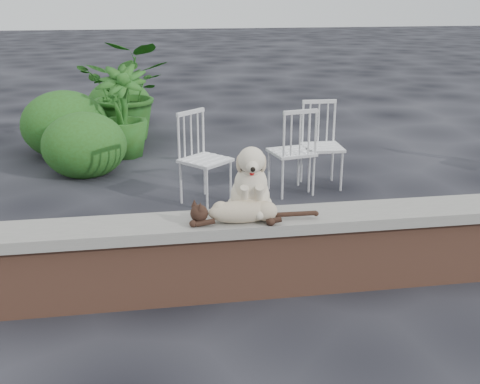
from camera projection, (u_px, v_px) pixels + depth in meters
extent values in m
plane|color=black|center=(388.00, 280.00, 4.49)|extent=(60.00, 60.00, 0.00)
cube|color=brown|center=(390.00, 250.00, 4.41)|extent=(6.00, 0.30, 0.50)
cube|color=slate|center=(394.00, 213.00, 4.32)|extent=(6.20, 0.40, 0.08)
imported|color=#244C15|center=(128.00, 91.00, 8.44)|extent=(1.53, 1.41, 1.43)
imported|color=#244C15|center=(122.00, 112.00, 7.63)|extent=(0.77, 0.77, 1.18)
ellipsoid|color=#244C15|center=(84.00, 145.00, 6.94)|extent=(0.99, 0.91, 0.78)
ellipsoid|color=#244C15|center=(65.00, 125.00, 7.77)|extent=(1.13, 1.04, 0.90)
ellipsoid|color=#244C15|center=(119.00, 104.00, 9.39)|extent=(1.00, 0.92, 0.79)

